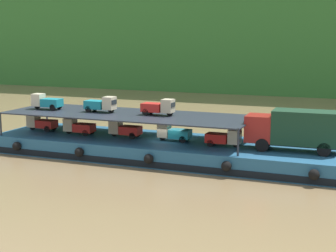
% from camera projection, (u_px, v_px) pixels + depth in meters
% --- Properties ---
extents(ground_plane, '(400.00, 400.00, 0.00)m').
position_uv_depth(ground_plane, '(169.00, 158.00, 43.54)').
color(ground_plane, olive).
extents(cargo_barge, '(30.41, 8.39, 1.50)m').
position_uv_depth(cargo_barge, '(169.00, 149.00, 43.38)').
color(cargo_barge, '#23567A').
rests_on(cargo_barge, ground).
extents(covered_lorry, '(7.90, 2.47, 3.10)m').
position_uv_depth(covered_lorry, '(295.00, 129.00, 38.98)').
color(covered_lorry, maroon).
rests_on(covered_lorry, cargo_barge).
extents(cargo_rack, '(21.21, 6.99, 2.00)m').
position_uv_depth(cargo_rack, '(127.00, 115.00, 44.35)').
color(cargo_rack, '#232833').
rests_on(cargo_rack, cargo_barge).
extents(mini_truck_lower_stern, '(2.77, 1.24, 1.38)m').
position_uv_depth(mini_truck_lower_stern, '(41.00, 123.00, 47.71)').
color(mini_truck_lower_stern, red).
rests_on(mini_truck_lower_stern, cargo_barge).
extents(mini_truck_lower_aft, '(2.76, 1.24, 1.38)m').
position_uv_depth(mini_truck_lower_aft, '(79.00, 127.00, 45.74)').
color(mini_truck_lower_aft, red).
rests_on(mini_truck_lower_aft, cargo_barge).
extents(mini_truck_lower_mid, '(2.76, 1.23, 1.38)m').
position_uv_depth(mini_truck_lower_mid, '(125.00, 129.00, 44.55)').
color(mini_truck_lower_mid, red).
rests_on(mini_truck_lower_mid, cargo_barge).
extents(mini_truck_lower_fore, '(2.75, 1.22, 1.38)m').
position_uv_depth(mini_truck_lower_fore, '(174.00, 133.00, 42.94)').
color(mini_truck_lower_fore, teal).
rests_on(mini_truck_lower_fore, cargo_barge).
extents(mini_truck_lower_bow, '(2.75, 1.22, 1.38)m').
position_uv_depth(mini_truck_lower_bow, '(224.00, 138.00, 40.84)').
color(mini_truck_lower_bow, red).
rests_on(mini_truck_lower_bow, cargo_barge).
extents(mini_truck_upper_stern, '(2.78, 1.26, 1.38)m').
position_uv_depth(mini_truck_upper_stern, '(46.00, 102.00, 46.94)').
color(mini_truck_upper_stern, teal).
rests_on(mini_truck_upper_stern, cargo_rack).
extents(mini_truck_upper_mid, '(2.77, 1.25, 1.38)m').
position_uv_depth(mini_truck_upper_mid, '(101.00, 104.00, 45.22)').
color(mini_truck_upper_mid, teal).
rests_on(mini_truck_upper_mid, cargo_rack).
extents(mini_truck_upper_fore, '(2.76, 1.24, 1.38)m').
position_uv_depth(mini_truck_upper_fore, '(159.00, 107.00, 43.48)').
color(mini_truck_upper_fore, red).
rests_on(mini_truck_upper_fore, cargo_rack).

